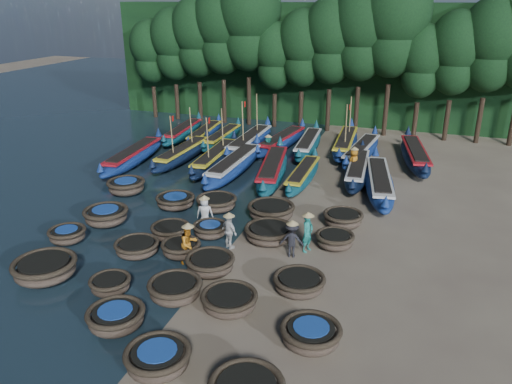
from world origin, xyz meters
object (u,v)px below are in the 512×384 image
(long_boat_10, at_px, (205,134))
(long_boat_12, at_px, (250,142))
(fisherman_1, at_px, (308,231))
(coracle_11, at_px, (137,247))
(coracle_24, at_px, (343,219))
(long_boat_16, at_px, (361,151))
(long_boat_6, at_px, (303,175))
(long_boat_11, at_px, (222,137))
(coracle_21, at_px, (175,201))
(long_boat_17, at_px, (415,155))
(coracle_3, at_px, (158,358))
(coracle_14, at_px, (299,283))
(fisherman_4, at_px, (229,230))
(coracle_5, at_px, (45,268))
(fisherman_2, at_px, (189,243))
(long_boat_7, at_px, (358,170))
(long_boat_15, at_px, (345,143))
(coracle_7, at_px, (175,289))
(coracle_8, at_px, (229,301))
(fisherman_6, at_px, (354,162))
(coracle_15, at_px, (106,215))
(coracle_22, at_px, (217,203))
(coracle_20, at_px, (126,186))
(fisherman_3, at_px, (292,239))
(fisherman_0, at_px, (205,212))
(long_boat_8, at_px, (379,182))
(coracle_12, at_px, (181,248))
(coracle_18, at_px, (269,233))
(coracle_19, at_px, (335,240))
(long_boat_5, at_px, (272,169))
(coracle_13, at_px, (210,264))
(coracle_16, at_px, (171,231))
(long_boat_1, at_px, (133,156))
(long_boat_9, at_px, (183,132))
(fisherman_5, at_px, (268,146))
(coracle_9, at_px, (311,334))
(coracle_10, at_px, (67,234))
(long_boat_4, at_px, (234,165))
(long_boat_13, at_px, (282,141))

(long_boat_10, height_order, long_boat_12, long_boat_12)
(fisherman_1, bearing_deg, coracle_11, 131.91)
(coracle_24, relative_size, long_boat_16, 0.25)
(long_boat_6, bearing_deg, long_boat_11, 140.36)
(coracle_21, xyz_separation_m, long_boat_17, (11.67, 11.82, 0.20))
(coracle_3, distance_m, coracle_14, 6.21)
(coracle_14, relative_size, fisherman_4, 1.26)
(coracle_5, height_order, coracle_21, coracle_5)
(coracle_3, xyz_separation_m, fisherman_2, (-1.97, 6.23, 0.47))
(long_boat_7, bearing_deg, long_boat_15, 102.92)
(coracle_11, bearing_deg, coracle_7, -39.17)
(long_boat_7, height_order, long_boat_11, long_boat_7)
(coracle_8, bearing_deg, fisherman_6, 82.57)
(coracle_15, distance_m, coracle_22, 5.55)
(long_boat_12, bearing_deg, long_boat_11, 160.80)
(coracle_20, height_order, fisherman_3, fisherman_3)
(coracle_5, bearing_deg, long_boat_10, 96.74)
(fisherman_0, bearing_deg, long_boat_11, -90.19)
(coracle_3, xyz_separation_m, coracle_7, (-1.24, 3.51, 0.02))
(long_boat_8, bearing_deg, coracle_12, -134.06)
(coracle_18, relative_size, coracle_19, 1.32)
(coracle_3, xyz_separation_m, long_boat_16, (2.96, 23.01, 0.13))
(coracle_20, bearing_deg, long_boat_10, 92.24)
(coracle_5, xyz_separation_m, long_boat_6, (7.00, 13.98, 0.00))
(long_boat_5, xyz_separation_m, fisherman_4, (0.83, -9.31, 0.27))
(coracle_11, distance_m, fisherman_2, 2.47)
(coracle_13, height_order, fisherman_6, fisherman_6)
(coracle_16, bearing_deg, long_boat_17, 55.89)
(coracle_14, xyz_separation_m, long_boat_8, (1.80, 11.52, 0.21))
(long_boat_17, bearing_deg, fisherman_3, -116.19)
(long_boat_1, bearing_deg, long_boat_5, -3.14)
(long_boat_9, xyz_separation_m, long_boat_16, (13.99, -0.96, 0.04))
(long_boat_12, bearing_deg, coracle_14, -64.76)
(coracle_19, relative_size, long_boat_9, 0.22)
(coracle_24, relative_size, fisherman_5, 1.24)
(coracle_9, bearing_deg, long_boat_12, 114.32)
(coracle_10, distance_m, fisherman_0, 6.29)
(coracle_11, distance_m, long_boat_4, 11.19)
(coracle_18, height_order, coracle_19, coracle_18)
(coracle_13, relative_size, long_boat_16, 0.29)
(coracle_15, xyz_separation_m, long_boat_12, (2.43, 14.29, 0.14))
(long_boat_15, bearing_deg, long_boat_8, -70.63)
(coracle_16, relative_size, long_boat_13, 0.24)
(coracle_12, relative_size, coracle_15, 0.85)
(coracle_3, height_order, long_boat_8, long_boat_8)
(long_boat_5, bearing_deg, coracle_16, -112.60)
(coracle_11, height_order, fisherman_1, fisherman_1)
(coracle_22, height_order, long_boat_6, long_boat_6)
(coracle_12, relative_size, coracle_13, 0.77)
(long_boat_8, relative_size, long_boat_13, 1.06)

